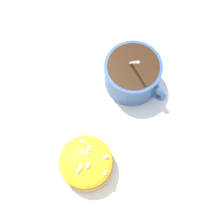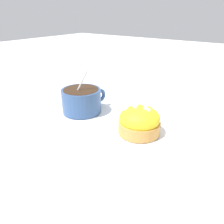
# 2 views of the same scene
# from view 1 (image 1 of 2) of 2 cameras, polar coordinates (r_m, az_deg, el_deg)

# --- Properties ---
(ground_plane) EXTENTS (3.00, 3.00, 0.00)m
(ground_plane) POSITION_cam_1_polar(r_m,az_deg,el_deg) (0.51, -0.65, -1.68)
(ground_plane) COLOR silver
(paper_napkin) EXTENTS (0.31, 0.32, 0.00)m
(paper_napkin) POSITION_cam_1_polar(r_m,az_deg,el_deg) (0.51, -0.65, -1.63)
(paper_napkin) COLOR white
(paper_napkin) RESTS_ON ground_plane
(coffee_cup) EXTENTS (0.09, 0.11, 0.10)m
(coffee_cup) POSITION_cam_1_polar(r_m,az_deg,el_deg) (0.51, 3.86, 7.02)
(coffee_cup) COLOR #335184
(coffee_cup) RESTS_ON paper_napkin
(frosted_pastry) EXTENTS (0.08, 0.08, 0.06)m
(frosted_pastry) POSITION_cam_1_polar(r_m,az_deg,el_deg) (0.47, -4.74, -9.18)
(frosted_pastry) COLOR #D19347
(frosted_pastry) RESTS_ON paper_napkin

